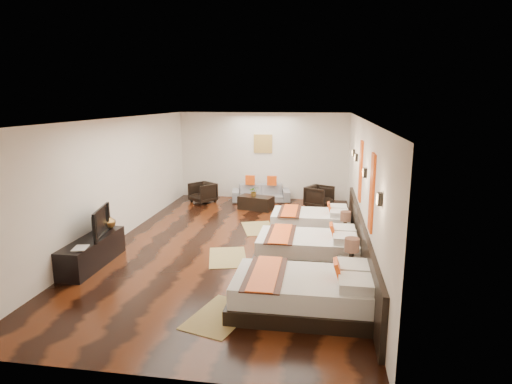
% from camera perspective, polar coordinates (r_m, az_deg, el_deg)
% --- Properties ---
extents(floor, '(5.50, 9.50, 0.01)m').
position_cam_1_polar(floor, '(9.71, -2.96, -7.02)').
color(floor, black).
rests_on(floor, ground).
extents(ceiling, '(5.50, 9.50, 0.01)m').
position_cam_1_polar(ceiling, '(9.17, -3.15, 9.72)').
color(ceiling, white).
rests_on(ceiling, floor).
extents(back_wall, '(5.50, 0.01, 2.80)m').
position_cam_1_polar(back_wall, '(13.97, 0.95, 4.84)').
color(back_wall, silver).
rests_on(back_wall, floor).
extents(left_wall, '(0.01, 9.50, 2.80)m').
position_cam_1_polar(left_wall, '(10.26, -18.27, 1.51)').
color(left_wall, silver).
rests_on(left_wall, floor).
extents(right_wall, '(0.01, 9.50, 2.80)m').
position_cam_1_polar(right_wall, '(9.19, 13.98, 0.57)').
color(right_wall, silver).
rests_on(right_wall, floor).
extents(headboard_panel, '(0.08, 6.60, 0.90)m').
position_cam_1_polar(headboard_panel, '(8.66, 13.84, -6.66)').
color(headboard_panel, black).
rests_on(headboard_panel, floor).
extents(bed_near, '(2.22, 1.40, 0.85)m').
position_cam_1_polar(bed_near, '(6.80, 6.48, -13.21)').
color(bed_near, black).
rests_on(bed_near, floor).
extents(bed_mid, '(2.09, 1.31, 0.80)m').
position_cam_1_polar(bed_mid, '(8.77, 7.07, -7.36)').
color(bed_mid, black).
rests_on(bed_mid, floor).
extents(bed_far, '(1.96, 1.23, 0.75)m').
position_cam_1_polar(bed_far, '(10.67, 7.41, -3.89)').
color(bed_far, black).
rests_on(bed_far, floor).
extents(nightstand_a, '(0.47, 0.47, 0.93)m').
position_cam_1_polar(nightstand_a, '(7.58, 12.52, -10.37)').
color(nightstand_a, black).
rests_on(nightstand_a, floor).
extents(nightstand_b, '(0.43, 0.43, 0.84)m').
position_cam_1_polar(nightstand_b, '(9.56, 11.75, -5.73)').
color(nightstand_b, black).
rests_on(nightstand_b, floor).
extents(jute_mat_near, '(1.06, 1.36, 0.01)m').
position_cam_1_polar(jute_mat_near, '(6.74, -4.84, -16.14)').
color(jute_mat_near, '#9C874F').
rests_on(jute_mat_near, floor).
extents(jute_mat_mid, '(1.02, 1.35, 0.01)m').
position_cam_1_polar(jute_mat_mid, '(8.96, -3.81, -8.69)').
color(jute_mat_mid, '#9C874F').
rests_on(jute_mat_mid, floor).
extents(jute_mat_far, '(1.08, 1.37, 0.01)m').
position_cam_1_polar(jute_mat_far, '(10.86, 0.36, -4.86)').
color(jute_mat_far, '#9C874F').
rests_on(jute_mat_far, floor).
extents(tv_console, '(0.50, 1.80, 0.55)m').
position_cam_1_polar(tv_console, '(9.04, -21.02, -7.49)').
color(tv_console, black).
rests_on(tv_console, floor).
extents(tv, '(0.35, 1.01, 0.58)m').
position_cam_1_polar(tv, '(8.98, -20.54, -3.80)').
color(tv, black).
rests_on(tv, tv_console).
extents(book, '(0.31, 0.37, 0.03)m').
position_cam_1_polar(book, '(8.46, -23.21, -6.94)').
color(book, black).
rests_on(book, tv_console).
extents(figurine, '(0.34, 0.34, 0.34)m').
position_cam_1_polar(figurine, '(9.48, -19.22, -3.64)').
color(figurine, brown).
rests_on(figurine, tv_console).
extents(sofa, '(1.92, 1.02, 0.53)m').
position_cam_1_polar(sofa, '(13.67, 0.67, -0.14)').
color(sofa, gray).
rests_on(sofa, floor).
extents(armchair_left, '(0.97, 0.97, 0.64)m').
position_cam_1_polar(armchair_left, '(13.59, -7.13, -0.08)').
color(armchair_left, black).
rests_on(armchair_left, floor).
extents(armchair_right, '(0.96, 0.95, 0.65)m').
position_cam_1_polar(armchair_right, '(13.05, 8.45, -0.61)').
color(armchair_right, black).
rests_on(armchair_right, floor).
extents(coffee_table, '(1.10, 0.75, 0.40)m').
position_cam_1_polar(coffee_table, '(12.67, -0.01, -1.45)').
color(coffee_table, black).
rests_on(coffee_table, floor).
extents(table_plant, '(0.34, 0.32, 0.30)m').
position_cam_1_polar(table_plant, '(12.59, -0.28, 0.09)').
color(table_plant, '#246321').
rests_on(table_plant, coffee_table).
extents(orange_panel_a, '(0.04, 0.40, 1.30)m').
position_cam_1_polar(orange_panel_a, '(7.28, 15.22, -0.11)').
color(orange_panel_a, '#D86014').
rests_on(orange_panel_a, right_wall).
extents(orange_panel_b, '(0.04, 0.40, 1.30)m').
position_cam_1_polar(orange_panel_b, '(9.43, 13.80, 2.72)').
color(orange_panel_b, '#D86014').
rests_on(orange_panel_b, right_wall).
extents(sconce_near, '(0.07, 0.12, 0.18)m').
position_cam_1_polar(sconce_near, '(6.17, 16.14, -0.91)').
color(sconce_near, black).
rests_on(sconce_near, right_wall).
extents(sconce_mid, '(0.07, 0.12, 0.18)m').
position_cam_1_polar(sconce_mid, '(8.32, 14.30, 2.51)').
color(sconce_mid, black).
rests_on(sconce_mid, right_wall).
extents(sconce_far, '(0.07, 0.12, 0.18)m').
position_cam_1_polar(sconce_far, '(10.49, 13.21, 4.52)').
color(sconce_far, black).
rests_on(sconce_far, right_wall).
extents(sconce_lounge, '(0.07, 0.12, 0.18)m').
position_cam_1_polar(sconce_lounge, '(11.38, 12.89, 5.12)').
color(sconce_lounge, black).
rests_on(sconce_lounge, right_wall).
extents(gold_artwork, '(0.60, 0.04, 0.60)m').
position_cam_1_polar(gold_artwork, '(13.90, 0.94, 6.47)').
color(gold_artwork, '#AD873F').
rests_on(gold_artwork, back_wall).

